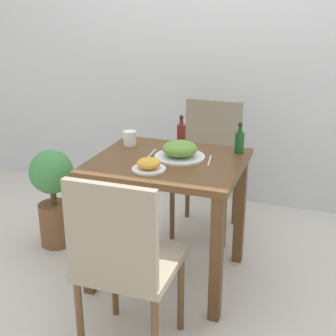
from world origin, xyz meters
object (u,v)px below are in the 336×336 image
at_px(chair_far, 209,159).
at_px(drink_cup, 130,138).
at_px(side_plate, 149,165).
at_px(potted_plant_left, 53,192).
at_px(food_plate, 180,150).
at_px(sauce_bottle, 181,133).
at_px(condiment_bottle, 239,141).
at_px(chair_near, 124,259).

relative_size(chair_far, drink_cup, 10.55).
relative_size(side_plate, potted_plant_left, 0.27).
bearing_deg(food_plate, sauce_bottle, 105.95).
bearing_deg(chair_far, food_plate, -90.39).
relative_size(food_plate, condiment_bottle, 1.56).
distance_m(chair_near, drink_cup, 0.97).
bearing_deg(sauce_bottle, side_plate, -92.17).
distance_m(chair_far, sauce_bottle, 0.50).
bearing_deg(drink_cup, side_plate, -53.99).
bearing_deg(sauce_bottle, chair_far, 79.14).
relative_size(food_plate, potted_plant_left, 0.42).
distance_m(food_plate, sauce_bottle, 0.26).
distance_m(chair_near, side_plate, 0.57).
bearing_deg(sauce_bottle, chair_near, -86.60).
relative_size(drink_cup, potted_plant_left, 0.13).
distance_m(food_plate, side_plate, 0.26).
relative_size(chair_far, sauce_bottle, 5.07).
relative_size(chair_near, drink_cup, 10.55).
relative_size(food_plate, side_plate, 1.58).
xyz_separation_m(sauce_bottle, condiment_bottle, (0.37, -0.05, 0.00)).
xyz_separation_m(food_plate, side_plate, (-0.09, -0.24, -0.02)).
distance_m(chair_near, food_plate, 0.79).
bearing_deg(food_plate, drink_cup, 160.53).
bearing_deg(potted_plant_left, sauce_bottle, 12.57).
height_order(chair_far, side_plate, chair_far).
height_order(side_plate, sauce_bottle, sauce_bottle).
height_order(side_plate, condiment_bottle, condiment_bottle).
height_order(side_plate, potted_plant_left, side_plate).
bearing_deg(drink_cup, potted_plant_left, -173.88).
bearing_deg(chair_near, drink_cup, -68.45).
bearing_deg(food_plate, chair_near, -90.96).
xyz_separation_m(side_plate, potted_plant_left, (-0.80, 0.31, -0.39)).
bearing_deg(potted_plant_left, side_plate, -21.12).
distance_m(chair_near, potted_plant_left, 1.21).
bearing_deg(chair_far, potted_plant_left, -147.06).
distance_m(chair_far, potted_plant_left, 1.08).
xyz_separation_m(chair_near, side_plate, (-0.08, 0.51, 0.25)).
height_order(chair_near, sauce_bottle, sauce_bottle).
relative_size(chair_near, side_plate, 5.13).
bearing_deg(potted_plant_left, food_plate, -4.42).
height_order(chair_far, food_plate, chair_far).
bearing_deg(chair_far, sauce_bottle, -100.86).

